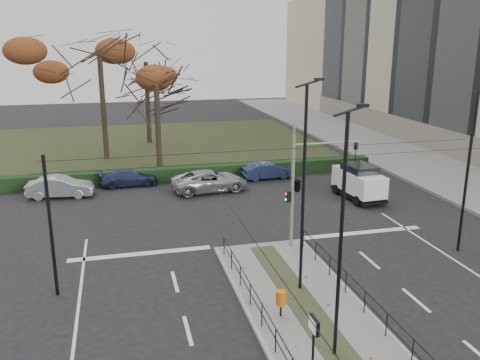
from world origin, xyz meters
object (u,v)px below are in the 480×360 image
object	(u,v)px
traffic_light	(299,183)
litter_bin	(281,298)
parked_car_fourth	(210,181)
info_panel	(314,333)
rust_tree	(100,58)
streetlamp_median_near	(342,236)
bare_tree_near	(156,91)
parked_car_second	(60,187)
streetlamp_median_far	(304,187)
white_van	(359,181)
parked_car_fifth	(267,170)
bare_tree_center	(146,68)
parked_car_third	(128,177)
streetlamp_sidewalk	(471,147)

from	to	relation	value
traffic_light	litter_bin	xyz separation A→B (m)	(-2.97, -6.36, -2.57)
parked_car_fourth	info_panel	bearing A→B (deg)	171.52
traffic_light	rust_tree	size ratio (longest dim) A/B	0.50
streetlamp_median_near	bare_tree_near	distance (m)	27.09
parked_car_second	streetlamp_median_far	bearing A→B (deg)	-140.98
litter_bin	white_van	world-z (taller)	white_van
litter_bin	bare_tree_near	world-z (taller)	bare_tree_near
traffic_light	parked_car_fifth	bearing A→B (deg)	79.71
bare_tree_center	parked_car_fifth	world-z (taller)	bare_tree_center
parked_car_third	parked_car_fifth	xyz separation A→B (m)	(10.36, -0.58, 0.03)
streetlamp_median_far	parked_car_third	xyz separation A→B (m)	(-6.52, 18.14, -3.98)
traffic_light	streetlamp_sidewalk	bearing A→B (deg)	16.44
info_panel	streetlamp_sidewalk	size ratio (longest dim) A/B	0.31
traffic_light	streetlamp_median_far	xyz separation A→B (m)	(-1.46, -4.45, 1.14)
streetlamp_median_near	streetlamp_sidewalk	distance (m)	19.51
traffic_light	parked_car_fourth	bearing A→B (deg)	102.81
parked_car_fourth	parked_car_fifth	xyz separation A→B (m)	(4.87, 2.17, -0.10)
litter_bin	parked_car_third	world-z (taller)	parked_car_third
litter_bin	streetlamp_median_near	xyz separation A→B (m)	(1.00, -2.76, 3.51)
streetlamp_median_near	bare_tree_near	bearing A→B (deg)	97.24
streetlamp_median_far	rust_tree	distance (m)	28.53
traffic_light	parked_car_second	world-z (taller)	traffic_light
traffic_light	info_panel	xyz separation A→B (m)	(-3.34, -10.45, -1.49)
traffic_light	streetlamp_median_far	bearing A→B (deg)	-108.20
streetlamp_median_near	streetlamp_median_far	world-z (taller)	streetlamp_median_far
bare_tree_center	bare_tree_near	world-z (taller)	bare_tree_center
traffic_light	parked_car_fourth	size ratio (longest dim) A/B	1.07
info_panel	bare_tree_near	size ratio (longest dim) A/B	0.26
streetlamp_median_far	rust_tree	size ratio (longest dim) A/B	0.77
info_panel	streetlamp_median_near	size ratio (longest dim) A/B	0.28
litter_bin	parked_car_second	world-z (taller)	parked_car_second
streetlamp_median_near	streetlamp_median_far	xyz separation A→B (m)	(0.51, 4.67, 0.21)
streetlamp_median_far	parked_car_second	xyz separation A→B (m)	(-11.07, 16.42, -3.87)
streetlamp_median_far	parked_car_fifth	size ratio (longest dim) A/B	2.27
litter_bin	streetlamp_sidewalk	bearing A→B (deg)	32.85
parked_car_third	parked_car_fourth	distance (m)	6.14
litter_bin	parked_car_third	xyz separation A→B (m)	(-5.01, 20.06, -0.27)
streetlamp_median_near	streetlamp_sidewalk	bearing A→B (deg)	41.27
rust_tree	bare_tree_near	bearing A→B (deg)	-49.22
info_panel	parked_car_fifth	bearing A→B (deg)	76.36
parked_car_second	rust_tree	world-z (taller)	rust_tree
streetlamp_sidewalk	parked_car_second	size ratio (longest dim) A/B	1.70
streetlamp_sidewalk	parked_car_fifth	distance (m)	14.30
parked_car_fourth	bare_tree_center	xyz separation A→B (m)	(-2.90, 18.10, 6.80)
litter_bin	bare_tree_center	distance (m)	36.11
streetlamp_median_near	parked_car_fifth	world-z (taller)	streetlamp_median_near
streetlamp_median_far	bare_tree_near	xyz separation A→B (m)	(-3.91, 22.14, 1.77)
rust_tree	streetlamp_sidewalk	bearing A→B (deg)	-40.20
traffic_light	bare_tree_center	world-z (taller)	bare_tree_center
rust_tree	traffic_light	bearing A→B (deg)	-66.98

